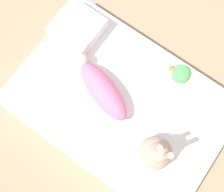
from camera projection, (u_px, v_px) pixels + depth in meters
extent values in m
plane|color=#9E8466|center=(120.00, 106.00, 1.82)|extent=(12.00, 12.00, 0.00)
cube|color=white|center=(120.00, 104.00, 1.74)|extent=(1.34, 0.92, 0.16)
ellipsoid|color=pink|center=(103.00, 91.00, 1.60)|extent=(0.47, 0.29, 0.15)
sphere|color=beige|center=(81.00, 61.00, 1.66)|extent=(0.11, 0.11, 0.11)
cube|color=white|center=(78.00, 28.00, 1.72)|extent=(0.29, 0.29, 0.11)
sphere|color=tan|center=(155.00, 153.00, 1.50)|extent=(0.19, 0.19, 0.19)
sphere|color=tan|center=(159.00, 152.00, 1.37)|extent=(0.11, 0.11, 0.11)
cylinder|color=tan|center=(168.00, 156.00, 1.27)|extent=(0.03, 0.03, 0.12)
cylinder|color=tan|center=(158.00, 148.00, 1.28)|extent=(0.03, 0.03, 0.12)
ellipsoid|color=#51B756|center=(181.00, 74.00, 1.67)|extent=(0.11, 0.13, 0.06)
sphere|color=orange|center=(172.00, 68.00, 1.69)|extent=(0.04, 0.04, 0.04)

